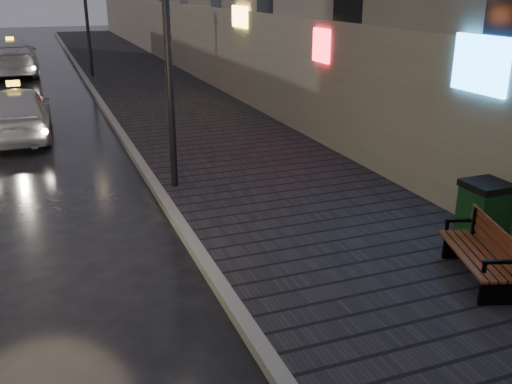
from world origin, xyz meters
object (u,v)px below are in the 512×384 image
(taxi_near, at_px, (17,112))
(taxi_mid, at_px, (12,58))
(lamp_near, at_px, (166,14))
(trash_bin, at_px, (484,211))
(bench, at_px, (482,252))

(taxi_near, bearing_deg, taxi_mid, -86.44)
(lamp_near, distance_m, trash_bin, 6.51)
(lamp_near, bearing_deg, trash_bin, -47.55)
(lamp_near, xyz_separation_m, bench, (3.02, -5.36, -2.93))
(trash_bin, xyz_separation_m, taxi_mid, (-7.26, 23.08, 0.16))
(lamp_near, xyz_separation_m, trash_bin, (3.95, -4.32, -2.85))
(bench, bearing_deg, taxi_near, 137.03)
(trash_bin, distance_m, taxi_near, 12.31)
(bench, xyz_separation_m, taxi_mid, (-6.32, 24.13, 0.24))
(taxi_near, relative_size, taxi_mid, 0.77)
(lamp_near, bearing_deg, bench, -60.64)
(trash_bin, relative_size, taxi_mid, 0.18)
(lamp_near, relative_size, taxi_near, 1.25)
(taxi_near, bearing_deg, trash_bin, 126.31)
(bench, distance_m, trash_bin, 1.40)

